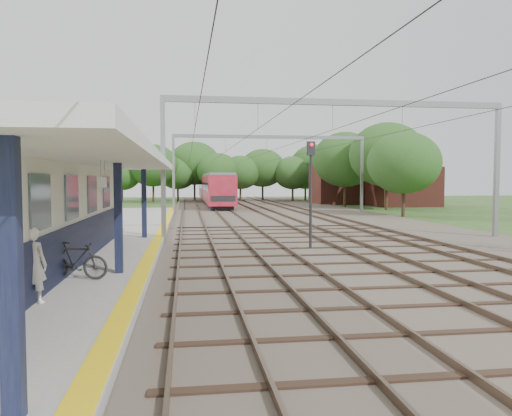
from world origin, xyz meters
TOP-DOWN VIEW (x-y plane):
  - ground at (0.00, 0.00)m, footprint 160.00×160.00m
  - ballast_bed at (4.00, 30.00)m, footprint 18.00×90.00m
  - platform at (-7.50, 14.00)m, footprint 5.00×52.00m
  - yellow_stripe at (-5.25, 14.00)m, footprint 0.45×52.00m
  - station_building at (-8.88, 7.00)m, footprint 3.41×18.00m
  - canopy at (-7.77, 6.00)m, footprint 6.40×20.00m
  - rail_tracks at (1.50, 30.00)m, footprint 11.80×88.00m
  - catenary_system at (3.39, 25.28)m, footprint 17.22×88.00m
  - tree_band at (3.84, 57.12)m, footprint 31.72×30.88m
  - house_near at (21.00, 46.00)m, footprint 7.00×6.12m
  - house_far at (16.00, 52.00)m, footprint 8.00×6.12m
  - person at (-7.28, 2.57)m, footprint 0.71×0.57m
  - bicycle at (-6.92, 5.09)m, footprint 1.78×0.71m
  - train at (-0.50, 54.94)m, footprint 2.76×34.34m
  - signal_post at (1.35, 11.95)m, footprint 0.34×0.29m

SIDE VIEW (x-z plane):
  - ground at x=0.00m, z-range 0.00..0.00m
  - ballast_bed at x=4.00m, z-range 0.00..0.10m
  - platform at x=-7.50m, z-range 0.00..0.35m
  - rail_tracks at x=1.50m, z-range 0.10..0.25m
  - yellow_stripe at x=-5.25m, z-range 0.35..0.36m
  - bicycle at x=-6.92m, z-range 0.35..1.39m
  - person at x=-7.28m, z-range 0.35..2.04m
  - train at x=-0.50m, z-range 0.22..3.85m
  - station_building at x=-8.88m, z-range 0.34..3.74m
  - house_near at x=21.00m, z-range -0.96..6.93m
  - signal_post at x=1.35m, z-range 0.69..5.38m
  - house_far at x=16.00m, z-range -1.09..7.56m
  - canopy at x=-7.77m, z-range 1.92..5.36m
  - tree_band at x=3.84m, z-range 0.51..9.33m
  - catenary_system at x=3.39m, z-range 2.01..9.01m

